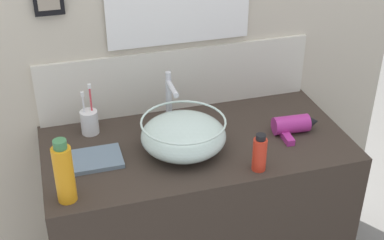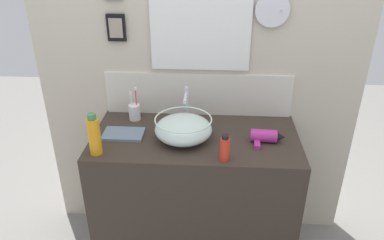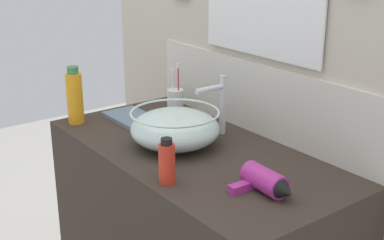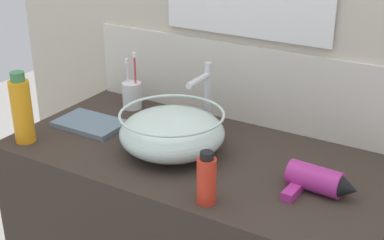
{
  "view_description": "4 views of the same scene",
  "coord_description": "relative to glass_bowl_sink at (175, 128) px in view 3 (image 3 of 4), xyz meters",
  "views": [
    {
      "loc": [
        -0.49,
        -1.61,
        1.95
      ],
      "look_at": [
        -0.02,
        0.0,
        0.96
      ],
      "focal_mm": 50.0,
      "sensor_mm": 36.0,
      "label": 1
    },
    {
      "loc": [
        0.1,
        -1.79,
        1.89
      ],
      "look_at": [
        -0.02,
        0.0,
        0.96
      ],
      "focal_mm": 35.0,
      "sensor_mm": 36.0,
      "label": 2
    },
    {
      "loc": [
        1.34,
        -1.03,
        1.56
      ],
      "look_at": [
        -0.02,
        0.0,
        0.96
      ],
      "focal_mm": 50.0,
      "sensor_mm": 36.0,
      "label": 3
    },
    {
      "loc": [
        0.71,
        -1.22,
        1.58
      ],
      "look_at": [
        -0.02,
        0.0,
        0.96
      ],
      "focal_mm": 50.0,
      "sensor_mm": 36.0,
      "label": 4
    }
  ],
  "objects": [
    {
      "name": "spray_bottle",
      "position": [
        -0.43,
        -0.17,
        0.04
      ],
      "size": [
        0.06,
        0.06,
        0.22
      ],
      "color": "orange",
      "rests_on": "vanity_counter"
    },
    {
      "name": "faucet",
      "position": [
        0.0,
        0.19,
        0.06
      ],
      "size": [
        0.02,
        0.13,
        0.22
      ],
      "color": "silver",
      "rests_on": "vanity_counter"
    },
    {
      "name": "hand_towel",
      "position": [
        -0.34,
        0.02,
        -0.06
      ],
      "size": [
        0.22,
        0.15,
        0.02
      ],
      "primitive_type": "cube",
      "color": "slate",
      "rests_on": "vanity_counter"
    },
    {
      "name": "hair_drier",
      "position": [
        0.44,
        0.0,
        -0.03
      ],
      "size": [
        0.18,
        0.13,
        0.07
      ],
      "color": "#B22D8C",
      "rests_on": "vanity_counter"
    },
    {
      "name": "toothbrush_cup",
      "position": [
        -0.31,
        0.22,
        -0.02
      ],
      "size": [
        0.07,
        0.07,
        0.2
      ],
      "color": "white",
      "rests_on": "vanity_counter"
    },
    {
      "name": "back_panel",
      "position": [
        0.06,
        0.35,
        0.3
      ],
      "size": [
        1.93,
        0.1,
        2.45
      ],
      "color": "beige",
      "rests_on": "ground"
    },
    {
      "name": "glass_bowl_sink",
      "position": [
        0.0,
        0.0,
        0.0
      ],
      "size": [
        0.31,
        0.31,
        0.13
      ],
      "color": "silver",
      "rests_on": "vanity_counter"
    },
    {
      "name": "soap_dispenser",
      "position": [
        0.22,
        -0.18,
        -0.0
      ],
      "size": [
        0.05,
        0.05,
        0.14
      ],
      "color": "red",
      "rests_on": "vanity_counter"
    }
  ]
}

